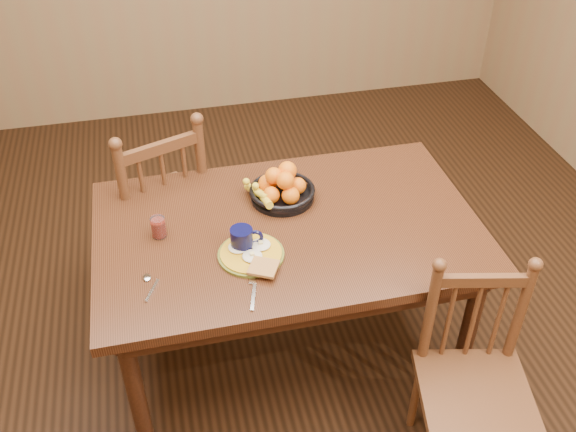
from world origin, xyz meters
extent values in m
cube|color=black|center=(0.00, 0.00, 0.00)|extent=(4.50, 5.00, 0.01)
cube|color=black|center=(0.00, 0.00, 0.73)|extent=(1.60, 1.00, 0.04)
cube|color=black|center=(0.00, 0.42, 0.65)|extent=(1.40, 0.04, 0.10)
cube|color=black|center=(0.00, -0.42, 0.65)|extent=(1.40, 0.04, 0.10)
cube|color=black|center=(0.72, 0.00, 0.65)|extent=(0.04, 0.84, 0.10)
cube|color=black|center=(-0.72, 0.00, 0.65)|extent=(0.04, 0.84, 0.10)
cylinder|color=black|center=(-0.70, -0.40, 0.35)|extent=(0.07, 0.07, 0.70)
cylinder|color=black|center=(0.70, -0.40, 0.35)|extent=(0.07, 0.07, 0.70)
cylinder|color=black|center=(-0.70, 0.40, 0.35)|extent=(0.07, 0.07, 0.70)
cylinder|color=black|center=(0.70, 0.40, 0.35)|extent=(0.07, 0.07, 0.70)
cube|color=#4A2816|center=(-0.55, 0.61, 0.48)|extent=(0.59, 0.58, 0.04)
cylinder|color=#4A2816|center=(-0.44, 0.85, 0.23)|extent=(0.04, 0.04, 0.45)
cylinder|color=#4A2816|center=(-0.79, 0.71, 0.23)|extent=(0.04, 0.04, 0.45)
cylinder|color=#4A2816|center=(-0.31, 0.51, 0.23)|extent=(0.04, 0.04, 0.45)
cylinder|color=#4A2816|center=(-0.66, 0.38, 0.23)|extent=(0.04, 0.04, 0.45)
cylinder|color=#4A2816|center=(-0.30, 0.49, 0.75)|extent=(0.05, 0.05, 0.55)
cylinder|color=#4A2816|center=(-0.66, 0.36, 0.75)|extent=(0.05, 0.05, 0.55)
cylinder|color=#4A2816|center=(-0.48, 0.42, 0.70)|extent=(0.02, 0.02, 0.42)
cube|color=#4A2816|center=(-0.48, 0.42, 0.94)|extent=(0.37, 0.16, 0.05)
cube|color=#4A2816|center=(0.55, -0.74, 0.42)|extent=(0.49, 0.47, 0.04)
cylinder|color=#4A2816|center=(0.42, -0.55, 0.20)|extent=(0.03, 0.03, 0.40)
cylinder|color=#4A2816|center=(0.75, -0.62, 0.20)|extent=(0.03, 0.03, 0.40)
cylinder|color=#4A2816|center=(0.42, -0.53, 0.67)|extent=(0.04, 0.04, 0.49)
cylinder|color=#4A2816|center=(0.75, -0.61, 0.67)|extent=(0.04, 0.04, 0.49)
cylinder|color=#4A2816|center=(0.59, -0.57, 0.62)|extent=(0.02, 0.02, 0.38)
cube|color=#4A2816|center=(0.59, -0.57, 0.84)|extent=(0.34, 0.10, 0.05)
cylinder|color=#59601E|center=(-0.18, -0.15, 0.76)|extent=(0.26, 0.26, 0.01)
cylinder|color=gold|center=(-0.18, -0.15, 0.76)|extent=(0.24, 0.24, 0.01)
ellipsoid|color=silver|center=(-0.23, -0.12, 0.77)|extent=(0.08, 0.08, 0.01)
cube|color=#F2E08C|center=(-0.23, -0.12, 0.79)|extent=(0.02, 0.02, 0.01)
ellipsoid|color=silver|center=(-0.14, -0.12, 0.77)|extent=(0.08, 0.08, 0.01)
cube|color=#F2E08C|center=(-0.14, -0.12, 0.79)|extent=(0.02, 0.02, 0.01)
ellipsoid|color=silver|center=(-0.18, -0.18, 0.77)|extent=(0.08, 0.08, 0.01)
cube|color=#F2E08C|center=(-0.18, -0.18, 0.79)|extent=(0.02, 0.02, 0.01)
cube|color=brown|center=(-0.15, -0.26, 0.78)|extent=(0.14, 0.14, 0.01)
cube|color=silver|center=(-0.22, -0.38, 0.75)|extent=(0.05, 0.14, 0.00)
cube|color=silver|center=(-0.21, -0.29, 0.75)|extent=(0.04, 0.05, 0.00)
cube|color=silver|center=(-0.58, -0.27, 0.75)|extent=(0.06, 0.11, 0.00)
ellipsoid|color=silver|center=(-0.59, -0.19, 0.76)|extent=(0.03, 0.04, 0.01)
cylinder|color=black|center=(-0.21, -0.11, 0.80)|extent=(0.09, 0.09, 0.10)
torus|color=black|center=(-0.16, -0.11, 0.80)|extent=(0.07, 0.02, 0.07)
cylinder|color=black|center=(-0.21, -0.11, 0.85)|extent=(0.08, 0.08, 0.00)
cylinder|color=silver|center=(-0.53, 0.05, 0.80)|extent=(0.06, 0.06, 0.09)
cylinder|color=maroon|center=(-0.53, 0.05, 0.79)|extent=(0.05, 0.05, 0.07)
cylinder|color=black|center=(0.02, 0.19, 0.76)|extent=(0.28, 0.28, 0.02)
torus|color=black|center=(0.02, 0.19, 0.80)|extent=(0.29, 0.29, 0.02)
cylinder|color=black|center=(0.02, 0.19, 0.75)|extent=(0.10, 0.10, 0.01)
sphere|color=orange|center=(0.09, 0.19, 0.81)|extent=(0.07, 0.07, 0.07)
sphere|color=orange|center=(0.04, 0.26, 0.81)|extent=(0.08, 0.08, 0.08)
sphere|color=orange|center=(-0.04, 0.23, 0.81)|extent=(0.08, 0.08, 0.08)
sphere|color=orange|center=(-0.04, 0.15, 0.81)|extent=(0.07, 0.07, 0.07)
sphere|color=orange|center=(0.04, 0.13, 0.81)|extent=(0.08, 0.08, 0.08)
sphere|color=orange|center=(0.05, 0.22, 0.87)|extent=(0.08, 0.08, 0.08)
sphere|color=orange|center=(-0.02, 0.20, 0.87)|extent=(0.07, 0.07, 0.07)
sphere|color=orange|center=(0.02, 0.15, 0.87)|extent=(0.08, 0.08, 0.08)
cylinder|color=yellow|center=(-0.07, 0.15, 0.80)|extent=(0.10, 0.17, 0.07)
cylinder|color=yellow|center=(-0.09, 0.20, 0.80)|extent=(0.14, 0.15, 0.07)
camera|label=1|loc=(-0.47, -2.04, 2.43)|focal=40.00mm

